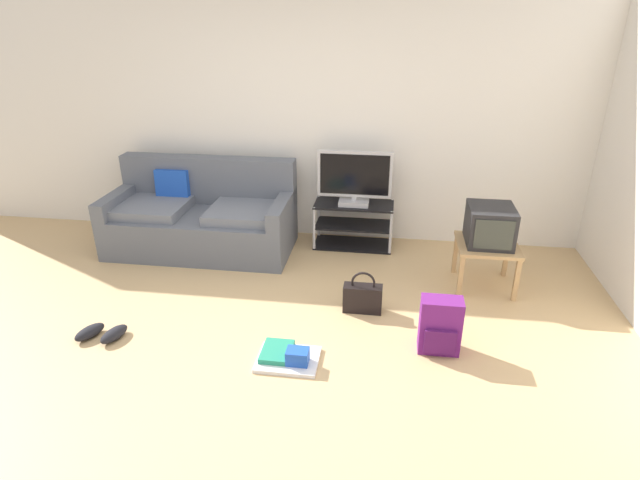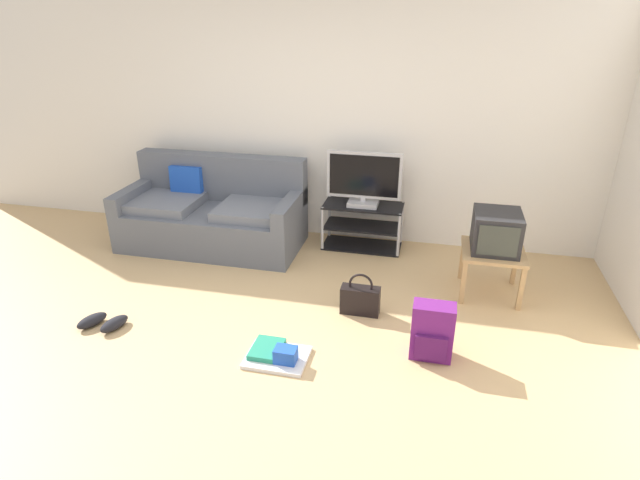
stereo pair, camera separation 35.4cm
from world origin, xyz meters
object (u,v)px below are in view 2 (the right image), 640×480
object	(u,v)px
crt_tv	(496,231)
sneakers_pair	(103,322)
side_table	(493,257)
couch	(213,214)
floor_tray	(276,354)
tv_stand	(362,226)
handbag	(360,299)
backpack	(432,332)
flat_tv	(364,180)

from	to	relation	value
crt_tv	sneakers_pair	distance (m)	3.38
side_table	crt_tv	distance (m)	0.24
couch	floor_tray	world-z (taller)	couch
tv_stand	floor_tray	distance (m)	2.13
side_table	handbag	world-z (taller)	side_table
crt_tv	backpack	xyz separation A→B (m)	(-0.47, -1.09, -0.39)
crt_tv	sneakers_pair	size ratio (longest dim) A/B	1.10
tv_stand	crt_tv	xyz separation A→B (m)	(1.27, -0.71, 0.36)
flat_tv	handbag	world-z (taller)	flat_tv
handbag	floor_tray	world-z (taller)	handbag
flat_tv	floor_tray	bearing A→B (deg)	-98.43
couch	backpack	xyz separation A→B (m)	(2.39, -1.54, -0.12)
handbag	flat_tv	bearing A→B (deg)	98.33
backpack	handbag	bearing A→B (deg)	130.42
handbag	floor_tray	bearing A→B (deg)	-122.89
sneakers_pair	floor_tray	bearing A→B (deg)	-3.14
tv_stand	side_table	bearing A→B (deg)	-29.91
flat_tv	couch	bearing A→B (deg)	-171.24
crt_tv	floor_tray	size ratio (longest dim) A/B	0.98
flat_tv	side_table	distance (m)	1.51
tv_stand	side_table	xyz separation A→B (m)	(1.27, -0.73, 0.13)
flat_tv	backpack	xyz separation A→B (m)	(0.79, -1.78, -0.55)
backpack	floor_tray	distance (m)	1.15
crt_tv	side_table	bearing A→B (deg)	-90.00
tv_stand	sneakers_pair	bearing A→B (deg)	-131.81
side_table	crt_tv	bearing A→B (deg)	90.00
flat_tv	crt_tv	distance (m)	1.45
backpack	flat_tv	bearing A→B (deg)	102.77
tv_stand	backpack	xyz separation A→B (m)	(0.79, -1.80, -0.03)
tv_stand	side_table	world-z (taller)	tv_stand
backpack	handbag	xyz separation A→B (m)	(-0.60, 0.48, -0.08)
backpack	sneakers_pair	xyz separation A→B (m)	(-2.60, -0.21, -0.17)
couch	side_table	distance (m)	2.90
tv_stand	floor_tray	world-z (taller)	tv_stand
couch	tv_stand	xyz separation A→B (m)	(1.59, 0.27, -0.09)
flat_tv	handbag	xyz separation A→B (m)	(0.19, -1.31, -0.63)
backpack	couch	bearing A→B (deg)	135.96
tv_stand	floor_tray	size ratio (longest dim) A/B	1.85
couch	side_table	xyz separation A→B (m)	(2.86, -0.46, 0.03)
side_table	backpack	world-z (taller)	backpack
tv_stand	floor_tray	bearing A→B (deg)	-98.34
backpack	sneakers_pair	size ratio (longest dim) A/B	1.10
tv_stand	backpack	world-z (taller)	tv_stand
tv_stand	backpack	bearing A→B (deg)	-66.24
couch	backpack	distance (m)	2.84
couch	tv_stand	size ratio (longest dim) A/B	2.29
tv_stand	flat_tv	size ratio (longest dim) A/B	1.09
couch	floor_tray	distance (m)	2.26
handbag	couch	bearing A→B (deg)	149.27
crt_tv	handbag	distance (m)	1.33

